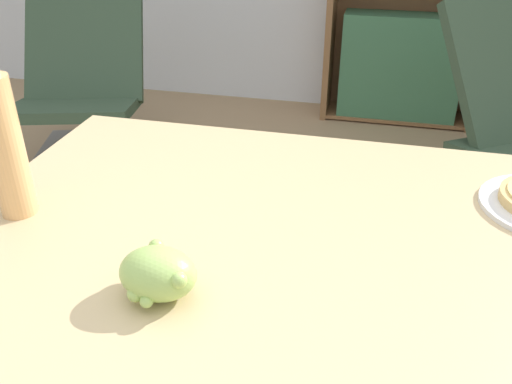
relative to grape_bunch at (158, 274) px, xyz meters
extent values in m
cube|color=#D1B27F|center=(0.18, 0.19, -0.06)|extent=(1.29, 0.92, 0.03)
cylinder|color=#D1B27F|center=(-0.40, 0.59, -0.43)|extent=(0.06, 0.06, 0.70)
ellipsoid|color=#A8CC66|center=(0.00, 0.00, 0.00)|extent=(0.12, 0.09, 0.08)
sphere|color=#A8CC66|center=(-0.01, -0.03, 0.00)|extent=(0.03, 0.03, 0.03)
sphere|color=#A8CC66|center=(0.04, -0.02, 0.01)|extent=(0.02, 0.02, 0.02)
sphere|color=#A8CC66|center=(-0.02, 0.05, 0.01)|extent=(0.03, 0.03, 0.03)
sphere|color=#A8CC66|center=(0.02, -0.01, -0.02)|extent=(0.03, 0.03, 0.03)
sphere|color=#A8CC66|center=(0.00, -0.04, -0.02)|extent=(0.02, 0.02, 0.02)
sphere|color=#A8CC66|center=(-0.02, -0.03, -0.02)|extent=(0.03, 0.03, 0.03)
sphere|color=#A8CC66|center=(-0.01, -0.03, 0.00)|extent=(0.02, 0.02, 0.02)
cylinder|color=#EFB270|center=(-0.36, 0.17, 0.09)|extent=(0.07, 0.07, 0.27)
cube|color=slate|center=(-1.11, 1.64, -0.73)|extent=(0.66, 0.67, 0.10)
cube|color=#334733|center=(-1.11, 1.57, -0.42)|extent=(0.69, 0.64, 0.14)
cube|color=#334733|center=(-1.17, 1.86, -0.17)|extent=(0.66, 0.55, 0.55)
cube|color=brown|center=(0.40, 2.71, -0.76)|extent=(0.82, 0.27, 0.02)
cube|color=#3D704C|center=(0.40, 2.69, -0.44)|extent=(0.70, 0.20, 0.61)
camera|label=1|loc=(0.29, -0.59, 0.51)|focal=38.00mm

